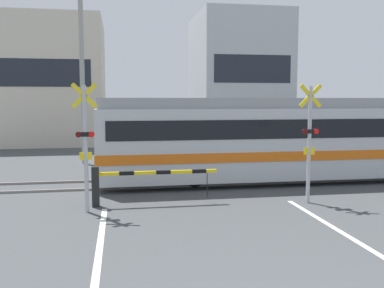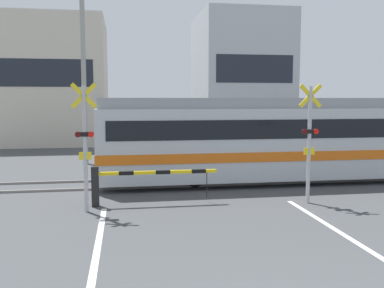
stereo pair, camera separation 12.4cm
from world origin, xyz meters
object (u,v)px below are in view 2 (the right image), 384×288
at_px(pedestrian, 176,141).
at_px(crossing_barrier_near, 126,180).
at_px(crossing_signal_left, 85,141).
at_px(crossing_signal_right, 309,138).
at_px(commuter_train, 333,136).
at_px(crossing_barrier_far, 223,152).

bearing_deg(pedestrian, crossing_barrier_near, -106.29).
height_order(crossing_barrier_near, crossing_signal_left, crossing_signal_left).
distance_m(crossing_signal_left, pedestrian, 9.75).
bearing_deg(crossing_signal_right, pedestrian, 106.82).
relative_size(commuter_train, crossing_signal_right, 5.07).
xyz_separation_m(crossing_barrier_far, crossing_signal_left, (-5.21, -6.29, 1.16)).
height_order(crossing_barrier_near, pedestrian, pedestrian).
distance_m(crossing_barrier_far, crossing_signal_left, 8.25).
height_order(commuter_train, crossing_signal_left, crossing_signal_left).
bearing_deg(pedestrian, crossing_signal_right, -73.18).
bearing_deg(commuter_train, crossing_signal_left, -158.43).
height_order(crossing_barrier_far, pedestrian, pedestrian).
xyz_separation_m(crossing_barrier_near, crossing_signal_right, (5.21, -0.55, 1.16)).
height_order(crossing_signal_right, pedestrian, crossing_signal_right).
xyz_separation_m(crossing_barrier_far, pedestrian, (-1.67, 2.74, 0.23)).
distance_m(crossing_barrier_near, crossing_signal_right, 5.37).
distance_m(commuter_train, crossing_signal_right, 4.31).
height_order(commuter_train, crossing_barrier_far, commuter_train).
bearing_deg(commuter_train, pedestrian, 133.44).
bearing_deg(crossing_barrier_far, commuter_train, -38.02).
relative_size(crossing_signal_left, crossing_signal_right, 1.00).
bearing_deg(crossing_barrier_near, crossing_signal_left, -152.50).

